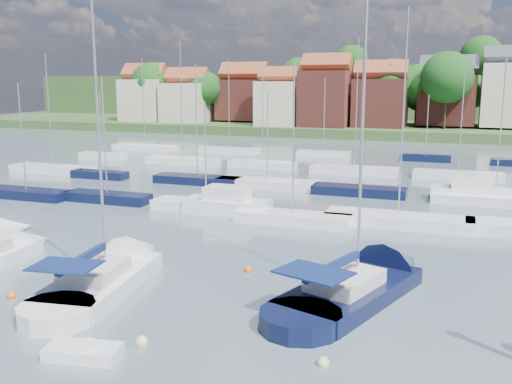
% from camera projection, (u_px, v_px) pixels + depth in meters
% --- Properties ---
extents(ground, '(260.00, 260.00, 0.00)m').
position_uv_depth(ground, '(341.00, 179.00, 63.16)').
color(ground, '#4B5A66').
rests_on(ground, ground).
extents(sailboat_left, '(3.40, 10.04, 13.48)m').
position_uv_depth(sailboat_left, '(3.00, 255.00, 34.25)').
color(sailboat_left, silver).
rests_on(sailboat_left, ground).
extents(sailboat_centre, '(5.25, 13.58, 17.89)m').
position_uv_depth(sailboat_centre, '(117.00, 272.00, 31.27)').
color(sailboat_centre, silver).
rests_on(sailboat_centre, ground).
extents(sailboat_navy, '(7.94, 14.41, 19.22)m').
position_uv_depth(sailboat_navy, '(370.00, 282.00, 29.67)').
color(sailboat_navy, black).
rests_on(sailboat_navy, ground).
extents(tender, '(3.09, 1.85, 0.63)m').
position_uv_depth(tender, '(83.00, 352.00, 22.23)').
color(tender, silver).
rests_on(tender, ground).
extents(buoy_c, '(0.46, 0.46, 0.46)m').
position_uv_depth(buoy_c, '(11.00, 298.00, 28.43)').
color(buoy_c, '#D85914').
rests_on(buoy_c, ground).
extents(buoy_d, '(0.54, 0.54, 0.54)m').
position_uv_depth(buoy_d, '(142.00, 344.00, 23.41)').
color(buoy_d, beige).
rests_on(buoy_d, ground).
extents(buoy_e, '(0.46, 0.46, 0.46)m').
position_uv_depth(buoy_e, '(248.00, 271.00, 32.36)').
color(buoy_e, '#D85914').
rests_on(buoy_e, ground).
extents(buoy_f, '(0.48, 0.48, 0.48)m').
position_uv_depth(buoy_f, '(323.00, 365.00, 21.68)').
color(buoy_f, beige).
rests_on(buoy_f, ground).
extents(buoy_g, '(0.52, 0.52, 0.52)m').
position_uv_depth(buoy_g, '(22.00, 258.00, 34.80)').
color(buoy_g, beige).
rests_on(buoy_g, ground).
extents(marina_field, '(79.62, 41.41, 15.93)m').
position_uv_depth(marina_field, '(350.00, 183.00, 57.96)').
color(marina_field, silver).
rests_on(marina_field, ground).
extents(far_shore_town, '(212.46, 90.00, 22.27)m').
position_uv_depth(far_shore_town, '(422.00, 105.00, 147.06)').
color(far_shore_town, '#3F5B2D').
rests_on(far_shore_town, ground).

